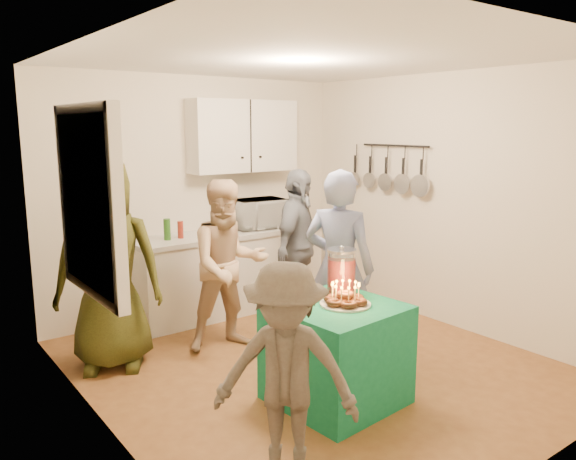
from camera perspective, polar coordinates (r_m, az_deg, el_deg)
floor at (r=5.08m, az=2.45°, el=-13.45°), size 4.00×4.00×0.00m
ceiling at (r=4.67m, az=2.71°, el=17.11°), size 4.00×4.00×0.00m
back_wall at (r=6.36m, az=-9.01°, el=3.51°), size 3.60×3.60×0.00m
left_wall at (r=3.83m, az=-18.65°, el=-1.53°), size 4.00×4.00×0.00m
right_wall at (r=6.00m, az=15.95°, el=2.82°), size 4.00×4.00×0.00m
window_night at (r=4.09m, az=-19.81°, el=2.67°), size 0.04×1.00×1.20m
counter at (r=6.36m, az=-5.91°, el=-4.40°), size 2.20×0.58×0.86m
countertop at (r=6.26m, az=-5.99°, el=-0.37°), size 2.24×0.62×0.05m
upper_cabinet at (r=6.43m, az=-4.56°, el=9.49°), size 1.30×0.30×0.80m
pot_rack at (r=6.36m, az=10.60°, el=6.17°), size 0.12×1.00×0.60m
microwave at (r=6.44m, az=-3.02°, el=1.69°), size 0.62×0.44×0.33m
party_table at (r=4.34m, az=4.93°, el=-12.35°), size 0.91×0.91×0.76m
donut_cake at (r=4.18m, az=5.86°, el=-6.41°), size 0.38×0.38×0.18m
punch_jar at (r=4.44m, az=5.44°, el=-4.33°), size 0.22×0.22×0.34m
man_birthday at (r=4.88m, az=5.19°, el=-3.86°), size 0.66×0.75×1.71m
woman_back_left at (r=4.99m, az=-17.81°, el=-3.37°), size 1.05×0.92×1.82m
woman_back_center at (r=5.22m, az=-6.07°, el=-3.59°), size 0.88×0.75×1.59m
woman_back_right at (r=5.78m, az=0.94°, el=-1.89°), size 1.02×0.87×1.64m
child_near_left at (r=3.34m, az=-0.24°, el=-14.36°), size 0.94×0.96×1.32m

